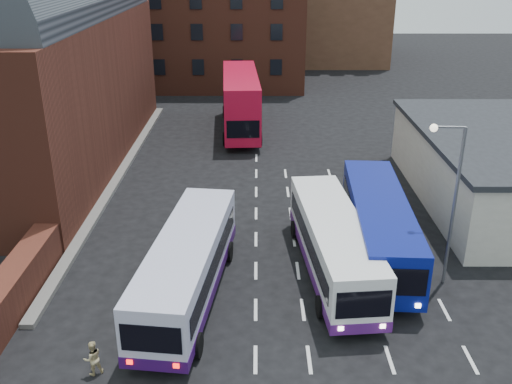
{
  "coord_description": "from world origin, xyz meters",
  "views": [
    {
      "loc": [
        0.05,
        -17.88,
        14.03
      ],
      "look_at": [
        0.0,
        10.0,
        2.2
      ],
      "focal_mm": 40.0,
      "sensor_mm": 36.0,
      "label": 1
    }
  ],
  "objects_px": {
    "street_lamp": "(450,191)",
    "bus_blue": "(379,223)",
    "bus_white_outbound": "(187,263)",
    "bus_red_double": "(241,101)",
    "pedestrian_beige": "(93,358)",
    "bus_white_inbound": "(333,241)"
  },
  "relations": [
    {
      "from": "street_lamp",
      "to": "bus_blue",
      "type": "bearing_deg",
      "value": 133.61
    },
    {
      "from": "bus_white_outbound",
      "to": "bus_red_double",
      "type": "xyz_separation_m",
      "value": [
        1.62,
        24.99,
        0.83
      ]
    },
    {
      "from": "street_lamp",
      "to": "pedestrian_beige",
      "type": "xyz_separation_m",
      "value": [
        -14.13,
        -6.18,
        -3.85
      ]
    },
    {
      "from": "street_lamp",
      "to": "pedestrian_beige",
      "type": "distance_m",
      "value": 15.89
    },
    {
      "from": "bus_white_inbound",
      "to": "bus_red_double",
      "type": "distance_m",
      "value": 23.48
    },
    {
      "from": "bus_red_double",
      "to": "street_lamp",
      "type": "distance_m",
      "value": 25.66
    },
    {
      "from": "bus_white_outbound",
      "to": "pedestrian_beige",
      "type": "distance_m",
      "value": 5.76
    },
    {
      "from": "bus_white_outbound",
      "to": "street_lamp",
      "type": "bearing_deg",
      "value": 13.23
    },
    {
      "from": "bus_white_outbound",
      "to": "bus_blue",
      "type": "relative_size",
      "value": 0.98
    },
    {
      "from": "street_lamp",
      "to": "bus_red_double",
      "type": "bearing_deg",
      "value": 112.14
    },
    {
      "from": "bus_white_outbound",
      "to": "street_lamp",
      "type": "distance_m",
      "value": 11.68
    },
    {
      "from": "bus_white_inbound",
      "to": "bus_red_double",
      "type": "height_order",
      "value": "bus_red_double"
    },
    {
      "from": "bus_white_inbound",
      "to": "bus_blue",
      "type": "bearing_deg",
      "value": -150.13
    },
    {
      "from": "bus_white_outbound",
      "to": "bus_red_double",
      "type": "relative_size",
      "value": 0.9
    },
    {
      "from": "bus_blue",
      "to": "bus_red_double",
      "type": "height_order",
      "value": "bus_red_double"
    },
    {
      "from": "bus_white_inbound",
      "to": "bus_blue",
      "type": "xyz_separation_m",
      "value": [
        2.43,
        1.71,
        0.09
      ]
    },
    {
      "from": "bus_red_double",
      "to": "street_lamp",
      "type": "relative_size",
      "value": 1.63
    },
    {
      "from": "street_lamp",
      "to": "bus_white_outbound",
      "type": "bearing_deg",
      "value": -173.47
    },
    {
      "from": "bus_blue",
      "to": "bus_red_double",
      "type": "relative_size",
      "value": 0.92
    },
    {
      "from": "street_lamp",
      "to": "pedestrian_beige",
      "type": "relative_size",
      "value": 5.54
    },
    {
      "from": "bus_blue",
      "to": "pedestrian_beige",
      "type": "height_order",
      "value": "bus_blue"
    },
    {
      "from": "bus_blue",
      "to": "street_lamp",
      "type": "distance_m",
      "value": 4.36
    }
  ]
}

